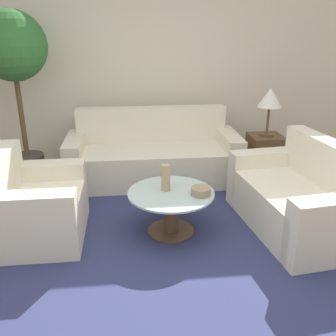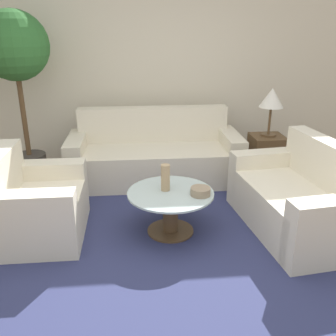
{
  "view_description": "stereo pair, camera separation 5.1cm",
  "coord_description": "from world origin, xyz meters",
  "views": [
    {
      "loc": [
        -0.32,
        -2.5,
        1.83
      ],
      "look_at": [
        0.04,
        0.82,
        0.55
      ],
      "focal_mm": 40.0,
      "sensor_mm": 36.0,
      "label": 1
    },
    {
      "loc": [
        -0.27,
        -2.5,
        1.83
      ],
      "look_at": [
        0.04,
        0.82,
        0.55
      ],
      "focal_mm": 40.0,
      "sensor_mm": 36.0,
      "label": 2
    }
  ],
  "objects": [
    {
      "name": "ground_plane",
      "position": [
        0.0,
        0.0,
        0.0
      ],
      "size": [
        14.0,
        14.0,
        0.0
      ],
      "primitive_type": "plane",
      "color": "brown"
    },
    {
      "name": "wall_back",
      "position": [
        0.0,
        2.62,
        1.3
      ],
      "size": [
        10.0,
        0.06,
        2.6
      ],
      "color": "beige",
      "rests_on": "ground_plane"
    },
    {
      "name": "rug",
      "position": [
        0.04,
        0.57,
        0.0
      ],
      "size": [
        3.36,
        3.52,
        0.01
      ],
      "color": "navy",
      "rests_on": "ground_plane"
    },
    {
      "name": "sofa_main",
      "position": [
        -0.02,
        1.91,
        0.28
      ],
      "size": [
        2.08,
        0.82,
        0.86
      ],
      "color": "beige",
      "rests_on": "ground_plane"
    },
    {
      "name": "armchair",
      "position": [
        -1.2,
        0.64,
        0.28
      ],
      "size": [
        0.76,
        0.93,
        0.83
      ],
      "rotation": [
        0.0,
        0.0,
        1.57
      ],
      "color": "beige",
      "rests_on": "ground_plane"
    },
    {
      "name": "loveseat",
      "position": [
        1.27,
        0.54,
        0.28
      ],
      "size": [
        0.94,
        1.47,
        0.85
      ],
      "rotation": [
        0.0,
        0.0,
        -1.45
      ],
      "color": "beige",
      "rests_on": "ground_plane"
    },
    {
      "name": "coffee_table",
      "position": [
        0.04,
        0.57,
        0.27
      ],
      "size": [
        0.79,
        0.79,
        0.41
      ],
      "color": "brown",
      "rests_on": "ground_plane"
    },
    {
      "name": "side_table",
      "position": [
        1.36,
        1.77,
        0.28
      ],
      "size": [
        0.39,
        0.39,
        0.56
      ],
      "color": "brown",
      "rests_on": "ground_plane"
    },
    {
      "name": "table_lamp",
      "position": [
        1.36,
        1.77,
        1.01
      ],
      "size": [
        0.29,
        0.29,
        0.58
      ],
      "color": "brown",
      "rests_on": "side_table"
    },
    {
      "name": "potted_plant",
      "position": [
        -1.57,
        2.0,
        1.47
      ],
      "size": [
        0.78,
        0.78,
        2.01
      ],
      "color": "#3D3833",
      "rests_on": "ground_plane"
    },
    {
      "name": "vase",
      "position": [
        0.0,
        0.62,
        0.53
      ],
      "size": [
        0.08,
        0.08,
        0.25
      ],
      "color": "tan",
      "rests_on": "coffee_table"
    },
    {
      "name": "bowl",
      "position": [
        0.3,
        0.49,
        0.45
      ],
      "size": [
        0.18,
        0.18,
        0.07
      ],
      "color": "gray",
      "rests_on": "coffee_table"
    }
  ]
}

